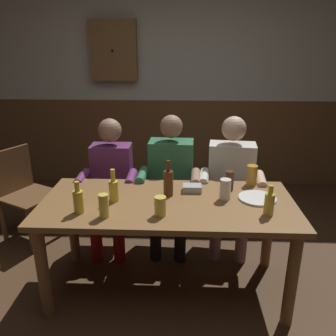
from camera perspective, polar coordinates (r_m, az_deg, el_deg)
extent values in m
plane|color=#4C331E|center=(2.76, -0.16, -20.60)|extent=(6.91, 6.91, 0.00)
cube|color=beige|center=(4.46, 1.32, 21.03)|extent=(5.75, 0.12, 1.54)
cube|color=brown|center=(4.63, 1.19, 4.37)|extent=(5.75, 0.12, 1.12)
cube|color=brown|center=(2.46, -0.05, -5.94)|extent=(1.80, 0.82, 0.04)
cylinder|color=brown|center=(2.54, -19.95, -16.00)|extent=(0.08, 0.08, 0.70)
cylinder|color=brown|center=(2.48, 19.75, -17.02)|extent=(0.08, 0.08, 0.70)
cylinder|color=brown|center=(3.06, -15.45, -9.02)|extent=(0.08, 0.08, 0.70)
cylinder|color=brown|center=(3.01, 16.25, -9.65)|extent=(0.08, 0.08, 0.70)
cube|color=#6B2D66|center=(3.18, -9.22, -0.42)|extent=(0.36, 0.22, 0.48)
sphere|color=#9E755B|center=(3.07, -9.60, 6.17)|extent=(0.21, 0.21, 0.21)
cylinder|color=#AD1919|center=(3.11, -7.74, -5.29)|extent=(0.14, 0.42, 0.13)
cylinder|color=#AD1919|center=(3.15, -11.27, -5.19)|extent=(0.14, 0.42, 0.13)
cylinder|color=#AD1919|center=(3.05, -8.13, -11.52)|extent=(0.10, 0.10, 0.42)
cylinder|color=#AD1919|center=(3.09, -11.77, -11.34)|extent=(0.10, 0.10, 0.42)
cylinder|color=#6B2D66|center=(2.91, -6.11, -1.70)|extent=(0.08, 0.28, 0.08)
cylinder|color=#6B2D66|center=(3.00, -14.01, -1.56)|extent=(0.08, 0.28, 0.08)
cube|color=#33724C|center=(3.11, 0.53, -0.20)|extent=(0.40, 0.26, 0.53)
sphere|color=#9E755B|center=(3.00, 0.55, 6.88)|extent=(0.20, 0.20, 0.20)
cylinder|color=black|center=(3.07, 2.29, -5.42)|extent=(0.15, 0.40, 0.13)
cylinder|color=black|center=(3.09, -1.67, -5.27)|extent=(0.15, 0.40, 0.13)
cylinder|color=black|center=(3.03, 2.02, -11.62)|extent=(0.10, 0.10, 0.42)
cylinder|color=black|center=(3.04, -2.06, -11.43)|extent=(0.10, 0.10, 0.42)
cylinder|color=#9E755B|center=(2.85, 4.58, -1.62)|extent=(0.09, 0.28, 0.08)
cylinder|color=#33724C|center=(2.89, -4.32, -1.32)|extent=(0.09, 0.28, 0.08)
cube|color=silver|center=(3.14, 10.40, -0.51)|extent=(0.42, 0.26, 0.51)
sphere|color=beige|center=(3.03, 10.85, 6.43)|extent=(0.21, 0.21, 0.21)
cylinder|color=#B78493|center=(3.12, 12.23, -5.49)|extent=(0.17, 0.38, 0.13)
cylinder|color=#B78493|center=(3.11, 8.14, -5.30)|extent=(0.17, 0.38, 0.13)
cylinder|color=#B78493|center=(3.08, 12.05, -11.49)|extent=(0.10, 0.10, 0.42)
cylinder|color=#B78493|center=(3.07, 7.85, -11.32)|extent=(0.10, 0.10, 0.42)
cylinder|color=beige|center=(2.92, 15.08, -1.96)|extent=(0.11, 0.29, 0.08)
cylinder|color=silver|center=(2.90, 5.97, -1.52)|extent=(0.11, 0.29, 0.08)
cube|color=brown|center=(3.49, -21.83, -4.27)|extent=(0.59, 0.59, 0.02)
cube|color=brown|center=(3.56, -24.31, -0.31)|extent=(0.21, 0.37, 0.42)
cylinder|color=brown|center=(3.56, -17.04, -7.30)|extent=(0.04, 0.04, 0.44)
cylinder|color=brown|center=(3.35, -21.75, -9.71)|extent=(0.04, 0.04, 0.44)
cylinder|color=brown|center=(3.82, -21.02, -5.83)|extent=(0.04, 0.04, 0.44)
cylinder|color=brown|center=(3.63, -25.60, -7.93)|extent=(0.04, 0.04, 0.44)
cube|color=#B2B7BC|center=(2.61, 4.02, -3.35)|extent=(0.14, 0.10, 0.05)
cylinder|color=white|center=(2.56, 14.55, -4.84)|extent=(0.27, 0.27, 0.01)
cylinder|color=#593314|center=(2.51, -0.03, -2.56)|extent=(0.07, 0.07, 0.19)
cylinder|color=#593314|center=(2.46, -0.03, 0.35)|extent=(0.03, 0.03, 0.08)
cylinder|color=gold|center=(2.34, -14.57, -5.45)|extent=(0.07, 0.07, 0.15)
cylinder|color=gold|center=(2.30, -14.80, -2.97)|extent=(0.03, 0.03, 0.07)
cylinder|color=gold|center=(2.33, 16.38, -5.80)|extent=(0.07, 0.07, 0.15)
cylinder|color=gold|center=(2.29, 16.62, -3.48)|extent=(0.03, 0.03, 0.06)
cylinder|color=gold|center=(2.46, -8.97, -3.78)|extent=(0.07, 0.07, 0.15)
cylinder|color=gold|center=(2.42, -9.11, -1.22)|extent=(0.03, 0.03, 0.09)
cylinder|color=gold|center=(2.79, 13.69, -1.16)|extent=(0.08, 0.08, 0.16)
cylinder|color=#4C2D19|center=(2.64, 10.08, -2.09)|extent=(0.07, 0.07, 0.15)
cylinder|color=white|center=(2.49, 9.43, -3.50)|extent=(0.08, 0.08, 0.15)
cylinder|color=#E5C64C|center=(2.23, -1.29, -6.32)|extent=(0.08, 0.08, 0.13)
cylinder|color=#E5C64C|center=(2.25, -10.56, -6.14)|extent=(0.07, 0.07, 0.16)
cube|color=brown|center=(4.41, -9.00, 18.64)|extent=(0.56, 0.12, 0.70)
sphere|color=black|center=(4.34, -9.20, 18.62)|extent=(0.03, 0.03, 0.03)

